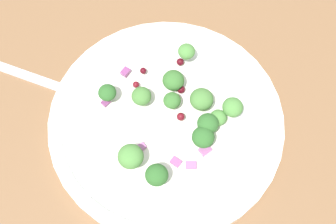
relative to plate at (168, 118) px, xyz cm
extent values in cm
cube|color=brown|center=(-0.15, 0.38, -1.86)|extent=(180.00, 180.00, 2.00)
cylinder|color=white|center=(0.00, 0.00, -0.26)|extent=(28.25, 28.25, 1.20)
torus|color=white|center=(0.00, 0.00, 0.34)|extent=(26.99, 26.99, 1.00)
cylinder|color=white|center=(0.00, 0.00, 0.44)|extent=(16.39, 16.39, 0.20)
cylinder|color=#8EB77A|center=(2.92, -2.87, 0.97)|extent=(0.99, 0.99, 0.99)
ellipsoid|color=#386B2D|center=(2.92, -2.87, 2.16)|extent=(2.64, 2.64, 1.98)
cylinder|color=#ADD18E|center=(-2.32, 6.69, 1.51)|extent=(1.08, 1.08, 1.08)
ellipsoid|color=#4C843D|center=(-2.32, 6.69, 2.81)|extent=(2.89, 2.89, 2.17)
cylinder|color=#ADD18E|center=(-5.04, -1.27, 1.29)|extent=(0.97, 0.97, 0.97)
ellipsoid|color=#2D6028|center=(-5.04, -1.27, 2.45)|extent=(2.59, 2.59, 1.94)
cylinder|color=#9EC684|center=(0.91, -1.24, 0.99)|extent=(0.78, 0.78, 0.78)
ellipsoid|color=#386B2D|center=(0.91, -1.24, 1.93)|extent=(2.09, 2.09, 1.57)
cylinder|color=#ADD18E|center=(-3.96, -4.35, 0.94)|extent=(0.74, 0.74, 0.74)
ellipsoid|color=#4C843D|center=(-3.96, -4.35, 1.83)|extent=(1.98, 1.98, 1.48)
cylinder|color=#9EC684|center=(-5.65, 5.54, 1.47)|extent=(0.96, 0.96, 0.96)
ellipsoid|color=#2D6028|center=(-5.65, 5.54, 2.62)|extent=(2.56, 2.56, 1.92)
cylinder|color=#ADD18E|center=(5.17, -6.50, 1.35)|extent=(0.80, 0.80, 0.80)
ellipsoid|color=#4C843D|center=(5.17, -6.50, 2.31)|extent=(2.14, 2.14, 1.60)
cylinder|color=#8EB77A|center=(-4.06, -2.69, 1.40)|extent=(0.93, 0.93, 0.93)
ellipsoid|color=#2D6028|center=(-4.06, -2.69, 2.52)|extent=(2.48, 2.48, 1.86)
cylinder|color=#8EB77A|center=(-1.15, -4.01, 1.13)|extent=(1.05, 1.05, 1.05)
ellipsoid|color=#477A38|center=(-1.15, -4.01, 2.40)|extent=(2.80, 2.80, 2.10)
cylinder|color=#9EC684|center=(-4.08, -6.31, 1.37)|extent=(0.92, 0.92, 0.92)
ellipsoid|color=#4C843D|center=(-4.08, -6.31, 2.47)|extent=(2.44, 2.44, 1.83)
cylinder|color=#8EB77A|center=(6.01, 4.51, 1.42)|extent=(0.81, 0.81, 0.81)
ellipsoid|color=#2D6028|center=(6.01, 4.51, 2.39)|extent=(2.16, 2.16, 1.62)
cylinder|color=#9EC684|center=(3.36, 1.45, 1.16)|extent=(0.89, 0.89, 0.89)
ellipsoid|color=#477A38|center=(3.36, 1.45, 2.22)|extent=(2.36, 2.36, 1.77)
sphere|color=maroon|center=(5.49, 0.88, 1.19)|extent=(0.80, 0.80, 0.80)
sphere|color=#4C0A14|center=(6.52, -0.89, 1.30)|extent=(0.80, 0.80, 0.80)
sphere|color=maroon|center=(-1.19, -1.00, 1.37)|extent=(0.97, 0.97, 0.97)
sphere|color=#4C0A14|center=(4.99, -5.43, 1.07)|extent=(0.94, 0.94, 0.94)
sphere|color=#4C0A14|center=(-1.79, 6.77, 0.87)|extent=(0.90, 0.90, 0.90)
sphere|color=#4C0A14|center=(1.83, -3.24, 1.07)|extent=(1.00, 1.00, 1.00)
cube|color=#A35B93|center=(-1.42, 4.87, 0.78)|extent=(0.82, 1.12, 0.45)
cube|color=#843D75|center=(7.76, 0.94, 1.10)|extent=(1.16, 1.32, 0.54)
cube|color=#A35B93|center=(-6.53, 1.46, 0.86)|extent=(1.43, 1.52, 0.35)
cube|color=#843D75|center=(5.78, 5.10, 0.84)|extent=(0.99, 1.14, 0.34)
cube|color=#934C84|center=(-5.19, 2.61, 0.67)|extent=(1.41, 1.23, 0.55)
cube|color=#A35B93|center=(-5.99, -0.98, 0.76)|extent=(1.08, 1.31, 0.57)
cube|color=silver|center=(17.26, 12.21, -0.61)|extent=(13.17, 9.27, 0.50)
cube|color=silver|center=(9.50, 7.08, -0.61)|extent=(4.33, 3.99, 0.50)
camera|label=1|loc=(-17.43, 12.44, 49.61)|focal=47.95mm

